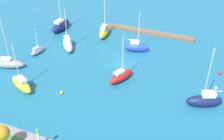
% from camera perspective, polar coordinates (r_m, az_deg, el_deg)
% --- Properties ---
extents(water, '(160.00, 160.00, 0.00)m').
position_cam_1_polar(water, '(68.06, 1.82, 1.50)').
color(water, '#1E668C').
rests_on(water, ground).
extents(pier_dock, '(25.38, 2.05, 0.80)m').
position_cam_1_polar(pier_dock, '(81.95, 7.55, 7.56)').
color(pier_dock, brown).
rests_on(pier_dock, ground).
extents(harbor_beacon, '(0.56, 0.56, 3.73)m').
position_cam_1_polar(harbor_beacon, '(46.58, -14.63, -12.83)').
color(harbor_beacon, silver).
rests_on(harbor_beacon, breakwater).
extents(park_tree_east, '(2.30, 2.30, 4.54)m').
position_cam_1_polar(park_tree_east, '(47.00, -21.27, -11.79)').
color(park_tree_east, brown).
rests_on(park_tree_east, shoreline_park).
extents(sailboat_yellow_far_north, '(3.03, 7.46, 11.86)m').
position_cam_1_polar(sailboat_yellow_far_north, '(79.61, -1.54, 7.82)').
color(sailboat_yellow_far_north, yellow).
rests_on(sailboat_yellow_far_north, water).
extents(sailboat_gray_lone_south, '(2.27, 4.73, 7.00)m').
position_cam_1_polar(sailboat_gray_lone_south, '(73.65, -14.80, 3.76)').
color(sailboat_gray_lone_south, gray).
rests_on(sailboat_gray_lone_south, water).
extents(sailboat_navy_inner_mooring, '(7.43, 4.93, 12.92)m').
position_cam_1_polar(sailboat_navy_inner_mooring, '(57.57, 18.18, -5.79)').
color(sailboat_navy_inner_mooring, '#141E4C').
rests_on(sailboat_navy_inner_mooring, water).
extents(sailboat_red_far_south, '(4.66, 6.82, 10.72)m').
position_cam_1_polar(sailboat_red_far_south, '(61.38, 1.84, -1.21)').
color(sailboat_red_far_south, red).
rests_on(sailboat_red_far_south, water).
extents(sailboat_white_outer_mooring, '(6.21, 7.12, 10.93)m').
position_cam_1_polar(sailboat_white_outer_mooring, '(74.23, -8.94, 5.21)').
color(sailboat_white_outer_mooring, white).
rests_on(sailboat_white_outer_mooring, water).
extents(sailboat_blue_east_end, '(6.56, 3.55, 11.09)m').
position_cam_1_polar(sailboat_blue_east_end, '(72.27, 4.94, 4.65)').
color(sailboat_blue_east_end, '#2347B2').
rests_on(sailboat_blue_east_end, water).
extents(sailboat_yellow_center_basin, '(7.26, 4.96, 10.77)m').
position_cam_1_polar(sailboat_yellow_center_basin, '(61.81, -17.80, -2.69)').
color(sailboat_yellow_center_basin, yellow).
rests_on(sailboat_yellow_center_basin, water).
extents(sailboat_gray_west_end, '(7.48, 4.27, 13.36)m').
position_cam_1_polar(sailboat_gray_west_end, '(69.78, -20.06, 1.25)').
color(sailboat_gray_west_end, gray).
rests_on(sailboat_gray_west_end, water).
extents(sailboat_navy_mid_basin, '(3.24, 8.12, 14.86)m').
position_cam_1_polar(sailboat_navy_mid_basin, '(84.16, -10.31, 8.83)').
color(sailboat_navy_mid_basin, '#141E4C').
rests_on(sailboat_navy_mid_basin, water).
extents(mooring_buoy_red, '(0.72, 0.72, 0.72)m').
position_cam_1_polar(mooring_buoy_red, '(68.18, 20.95, -0.61)').
color(mooring_buoy_red, red).
rests_on(mooring_buoy_red, water).
extents(mooring_buoy_yellow, '(0.67, 0.67, 0.67)m').
position_cam_1_polar(mooring_buoy_yellow, '(59.01, -10.14, -4.55)').
color(mooring_buoy_yellow, yellow).
rests_on(mooring_buoy_yellow, water).
extents(mooring_buoy_white, '(0.68, 0.68, 0.68)m').
position_cam_1_polar(mooring_buoy_white, '(63.24, 20.26, -3.43)').
color(mooring_buoy_white, white).
rests_on(mooring_buoy_white, water).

